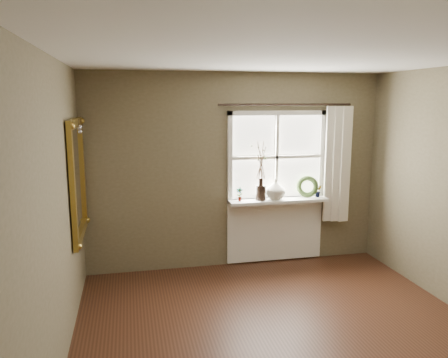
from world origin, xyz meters
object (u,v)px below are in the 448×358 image
object	(u,v)px
dark_jug	(261,193)
gilt_mirror	(78,179)
wreath	(307,189)
cream_vase	(276,189)

from	to	relation	value
dark_jug	gilt_mirror	world-z (taller)	gilt_mirror
wreath	gilt_mirror	world-z (taller)	gilt_mirror
dark_jug	wreath	xyz separation A→B (m)	(0.68, 0.04, 0.01)
dark_jug	cream_vase	world-z (taller)	cream_vase
dark_jug	gilt_mirror	bearing A→B (deg)	-167.83
cream_vase	wreath	size ratio (longest dim) A/B	0.92
dark_jug	wreath	world-z (taller)	wreath
dark_jug	wreath	distance (m)	0.68
wreath	dark_jug	bearing A→B (deg)	-152.30
dark_jug	cream_vase	size ratio (longest dim) A/B	0.72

